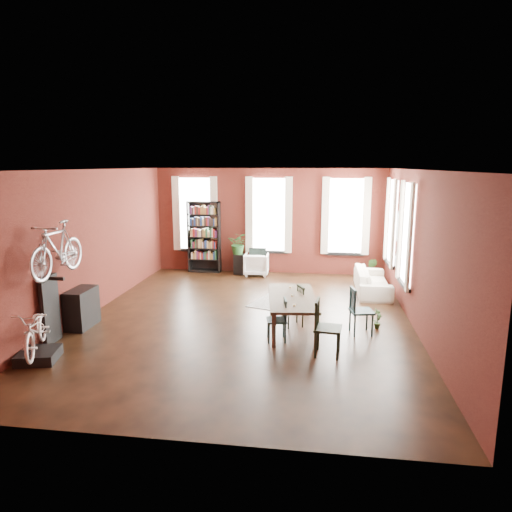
% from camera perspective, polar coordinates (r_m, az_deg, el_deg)
% --- Properties ---
extents(room, '(9.00, 9.04, 3.22)m').
position_cam_1_polar(room, '(10.08, 0.64, 4.73)').
color(room, black).
rests_on(room, ground).
extents(dining_table, '(1.17, 2.13, 0.69)m').
position_cam_1_polar(dining_table, '(9.33, 4.51, -7.11)').
color(dining_table, '#483B2B').
rests_on(dining_table, ground).
extents(dining_chair_a, '(0.44, 0.44, 0.82)m').
position_cam_1_polar(dining_chair_a, '(8.73, 2.59, -7.99)').
color(dining_chair_a, '#173332').
rests_on(dining_chair_a, ground).
extents(dining_chair_b, '(0.51, 0.51, 0.84)m').
position_cam_1_polar(dining_chair_b, '(9.52, 4.65, -6.30)').
color(dining_chair_b, black).
rests_on(dining_chair_b, ground).
extents(dining_chair_c, '(0.51, 0.51, 1.00)m').
position_cam_1_polar(dining_chair_c, '(8.14, 8.99, -8.90)').
color(dining_chair_c, black).
rests_on(dining_chair_c, ground).
extents(dining_chair_d, '(0.51, 0.51, 0.93)m').
position_cam_1_polar(dining_chair_d, '(9.28, 13.04, -6.72)').
color(dining_chair_d, '#1C393D').
rests_on(dining_chair_d, ground).
extents(bookshelf, '(1.00, 0.32, 2.20)m').
position_cam_1_polar(bookshelf, '(14.23, -6.50, 2.39)').
color(bookshelf, black).
rests_on(bookshelf, ground).
extents(white_armchair, '(0.74, 0.70, 0.74)m').
position_cam_1_polar(white_armchair, '(13.82, 0.05, -0.90)').
color(white_armchair, white).
rests_on(white_armchair, ground).
extents(cream_sofa, '(0.61, 2.08, 0.81)m').
position_cam_1_polar(cream_sofa, '(12.34, 14.37, -2.56)').
color(cream_sofa, beige).
rests_on(cream_sofa, ground).
extents(striped_rug, '(1.55, 1.94, 0.01)m').
position_cam_1_polar(striped_rug, '(11.34, 3.05, -5.54)').
color(striped_rug, black).
rests_on(striped_rug, ground).
extents(bike_trainer, '(0.75, 0.75, 0.18)m').
position_cam_1_polar(bike_trainer, '(8.80, -25.53, -11.17)').
color(bike_trainer, black).
rests_on(bike_trainer, ground).
extents(bike_wall_rack, '(0.16, 0.60, 1.30)m').
position_cam_1_polar(bike_wall_rack, '(9.36, -24.33, -6.12)').
color(bike_wall_rack, black).
rests_on(bike_wall_rack, ground).
extents(console_table, '(0.40, 0.80, 0.80)m').
position_cam_1_polar(console_table, '(10.11, -20.94, -6.08)').
color(console_table, black).
rests_on(console_table, ground).
extents(plant_stand, '(0.31, 0.31, 0.61)m').
position_cam_1_polar(plant_stand, '(14.00, -2.14, -1.00)').
color(plant_stand, black).
rests_on(plant_stand, ground).
extents(plant_by_sofa, '(0.54, 0.69, 0.27)m').
position_cam_1_polar(plant_by_sofa, '(13.86, 14.16, -2.20)').
color(plant_by_sofa, '#274F1F').
rests_on(plant_by_sofa, ground).
extents(plant_small, '(0.48, 0.45, 0.16)m').
position_cam_1_polar(plant_small, '(9.74, 14.88, -8.35)').
color(plant_small, '#305622').
rests_on(plant_small, ground).
extents(bicycle_floor, '(0.77, 0.92, 1.48)m').
position_cam_1_polar(bicycle_floor, '(8.50, -25.97, -6.05)').
color(bicycle_floor, silver).
rests_on(bicycle_floor, bike_trainer).
extents(bicycle_hung, '(0.47, 1.00, 1.66)m').
position_cam_1_polar(bicycle_hung, '(8.92, -23.74, 2.89)').
color(bicycle_hung, '#A5A8AD').
rests_on(bicycle_hung, bike_wall_rack).
extents(plant_on_stand, '(0.65, 0.72, 0.52)m').
position_cam_1_polar(plant_on_stand, '(13.87, -2.19, 1.27)').
color(plant_on_stand, '#225321').
rests_on(plant_on_stand, plant_stand).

